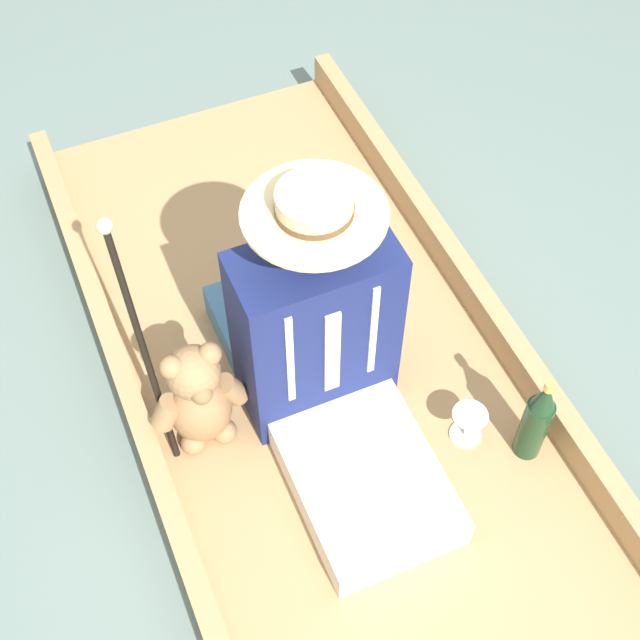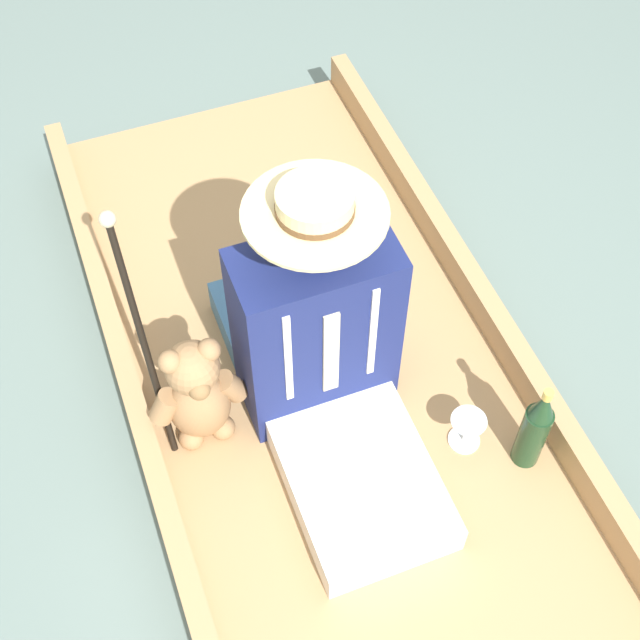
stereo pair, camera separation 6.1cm
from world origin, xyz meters
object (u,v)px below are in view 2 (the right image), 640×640
object	(u,v)px
seated_person	(327,356)
walking_cane	(136,318)
teddy_bear	(198,394)
champagne_bottle	(535,428)
wine_glass	(467,426)

from	to	relation	value
seated_person	walking_cane	xyz separation A→B (m)	(0.45, -0.22, 0.12)
teddy_bear	champagne_bottle	xyz separation A→B (m)	(-0.84, 0.41, -0.03)
teddy_bear	champagne_bottle	size ratio (longest dim) A/B	1.18
walking_cane	champagne_bottle	distance (m)	1.12
walking_cane	champagne_bottle	world-z (taller)	walking_cane
wine_glass	champagne_bottle	size ratio (longest dim) A/B	0.33
walking_cane	champagne_bottle	xyz separation A→B (m)	(-0.94, 0.55, -0.26)
teddy_bear	walking_cane	size ratio (longest dim) A/B	0.58
teddy_bear	champagne_bottle	distance (m)	0.93
champagne_bottle	wine_glass	bearing A→B (deg)	-37.50
seated_person	walking_cane	bearing A→B (deg)	-14.82
champagne_bottle	seated_person	bearing A→B (deg)	-34.88
wine_glass	walking_cane	xyz separation A→B (m)	(0.80, -0.44, 0.34)
seated_person	champagne_bottle	xyz separation A→B (m)	(-0.48, 0.34, -0.14)
seated_person	teddy_bear	distance (m)	0.38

